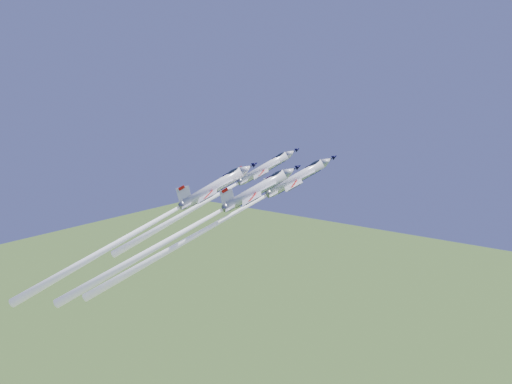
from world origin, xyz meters
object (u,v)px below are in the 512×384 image
Objects in this scene: jet_right at (182,233)px; jet_lead at (214,225)px; jet_slot at (138,231)px; jet_left at (209,200)px.

jet_lead is at bearing 134.62° from jet_right.
jet_lead is 15.25m from jet_slot.
jet_slot is (-11.12, -1.11, -1.23)m from jet_right.
jet_right is at bearing -45.38° from jet_lead.
jet_slot is at bearing -91.16° from jet_lead.
jet_right is 11.24m from jet_slot.
jet_left reaches higher than jet_right.
jet_left reaches higher than jet_lead.
jet_slot is at bearing -60.46° from jet_left.
jet_right reaches higher than jet_slot.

